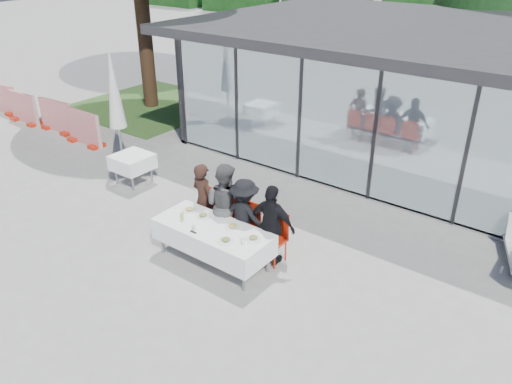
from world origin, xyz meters
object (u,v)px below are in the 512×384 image
dining_table (213,237)px  folded_eyeglasses (193,232)px  construction_barriers (26,109)px  market_umbrella (115,97)px  diner_c (245,217)px  plate_b (203,215)px  diner_chair_c (248,224)px  spare_table_left (132,162)px  diner_a (203,200)px  diner_chair_d (275,235)px  diner_chair_b (229,217)px  plate_extra (226,240)px  plate_c (233,227)px  juice_bottle (182,217)px  diner_chair_a (208,208)px  plate_d (253,238)px  diner_b (225,205)px  plate_a (190,210)px  diner_d (272,225)px

dining_table → folded_eyeglasses: bearing=-112.2°
construction_barriers → market_umbrella: bearing=-5.1°
diner_c → plate_b: size_ratio=5.27×
diner_chair_c → spare_table_left: bearing=171.4°
folded_eyeglasses → market_umbrella: market_umbrella is taller
diner_a → diner_chair_d: size_ratio=1.60×
diner_chair_c → construction_barriers: (-10.45, 1.56, -0.10)m
diner_chair_b → plate_extra: diner_chair_b is taller
diner_a → diner_chair_b: bearing=-161.2°
plate_c → juice_bottle: juice_bottle is taller
diner_chair_a → spare_table_left: 3.08m
plate_b → plate_c: bearing=1.8°
diner_chair_a → plate_d: size_ratio=3.39×
diner_chair_a → diner_b: (0.56, -0.11, 0.32)m
diner_c → plate_a: 1.09m
diner_chair_d → construction_barriers: bearing=172.0°
diner_c → plate_extra: (0.27, -0.86, 0.01)m
plate_a → plate_extra: 1.33m
spare_table_left → market_umbrella: (-0.99, 0.47, 1.34)m
diner_a → folded_eyeglasses: (0.66, -0.99, -0.02)m
dining_table → diner_chair_b: bearing=107.8°
juice_bottle → construction_barriers: bearing=165.6°
plate_a → folded_eyeglasses: (0.60, -0.54, -0.02)m
diner_d → spare_table_left: bearing=-14.2°
diner_a → plate_b: (0.41, -0.46, -0.01)m
diner_c → plate_b: (-0.63, -0.46, 0.01)m
diner_chair_c → plate_a: diner_chair_c is taller
folded_eyeglasses → plate_c: bearing=50.2°
diner_d → spare_table_left: diner_d is taller
plate_a → plate_extra: bearing=-18.5°
diner_a → diner_chair_a: diner_a is taller
juice_bottle → spare_table_left: 3.56m
diner_b → juice_bottle: bearing=62.6°
plate_b → plate_extra: bearing=-24.3°
diner_c → plate_c: bearing=95.8°
dining_table → diner_chair_a: diner_chair_a is taller
plate_d → plate_b: bearing=177.0°
diner_d → folded_eyeglasses: size_ratio=11.31×
diner_b → diner_chair_a: bearing=-13.6°
plate_a → dining_table: bearing=-14.5°
dining_table → plate_c: size_ratio=7.85×
diner_c → juice_bottle: bearing=39.1°
dining_table → diner_chair_c: size_ratio=2.32×
folded_eyeglasses → diner_chair_c: bearing=70.7°
diner_chair_b → construction_barriers: 10.09m
diner_d → market_umbrella: (-5.69, 1.20, 1.10)m
plate_a → diner_chair_c: bearing=29.3°
dining_table → diner_d: (0.88, 0.64, 0.25)m
plate_c → construction_barriers: bearing=168.7°
plate_a → construction_barriers: bearing=167.4°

